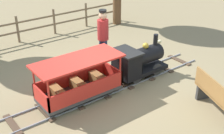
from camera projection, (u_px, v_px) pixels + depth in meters
The scene contains 7 objects.
ground_plane at pixel (110, 87), 7.34m from camera, with size 60.00×60.00×0.00m, color #8C7A56.
track at pixel (111, 87), 7.34m from camera, with size 0.79×5.70×0.04m.
locomotive at pixel (138, 61), 7.59m from camera, with size 0.75×1.45×1.02m.
passenger_car at pixel (79, 83), 6.67m from camera, with size 0.85×2.00×0.97m.
conductor_person at pixel (103, 34), 7.97m from camera, with size 0.30×0.30×1.62m.
park_bench at pixel (217, 96), 6.20m from camera, with size 1.36×0.85×0.82m.
fence_section at pixel (36, 24), 10.14m from camera, with size 0.08×6.78×0.90m.
Camera 1 is at (5.06, -3.79, 3.76)m, focal length 47.70 mm.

